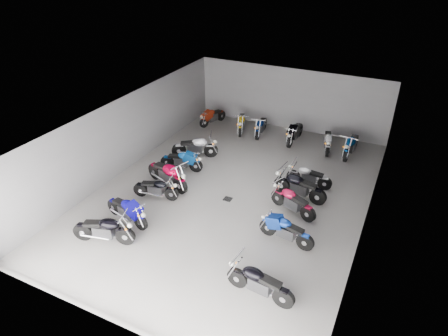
# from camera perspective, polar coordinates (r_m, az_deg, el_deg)

# --- Properties ---
(ground) EXTENTS (14.00, 14.00, 0.00)m
(ground) POSITION_cam_1_polar(r_m,az_deg,el_deg) (15.88, 1.31, -3.55)
(ground) COLOR gray
(ground) RESTS_ON ground
(wall_back) EXTENTS (10.00, 0.10, 3.20)m
(wall_back) POSITION_cam_1_polar(r_m,az_deg,el_deg) (21.09, 9.48, 9.67)
(wall_back) COLOR slate
(wall_back) RESTS_ON ground
(wall_left) EXTENTS (0.10, 14.00, 3.20)m
(wall_left) POSITION_cam_1_polar(r_m,az_deg,el_deg) (17.51, -13.71, 4.89)
(wall_left) COLOR slate
(wall_left) RESTS_ON ground
(wall_right) EXTENTS (0.10, 14.00, 3.20)m
(wall_right) POSITION_cam_1_polar(r_m,az_deg,el_deg) (14.04, 20.28, -2.80)
(wall_right) COLOR slate
(wall_right) RESTS_ON ground
(ceiling) EXTENTS (10.00, 14.00, 0.04)m
(ceiling) POSITION_cam_1_polar(r_m,az_deg,el_deg) (14.36, 1.46, 7.23)
(ceiling) COLOR black
(ceiling) RESTS_ON wall_back
(drain_grate) EXTENTS (0.32, 0.32, 0.01)m
(drain_grate) POSITION_cam_1_polar(r_m,az_deg,el_deg) (15.50, 0.54, -4.45)
(drain_grate) COLOR black
(drain_grate) RESTS_ON ground
(motorcycle_left_a) EXTENTS (2.08, 0.75, 0.94)m
(motorcycle_left_a) POSITION_cam_1_polar(r_m,az_deg,el_deg) (13.76, -16.74, -8.41)
(motorcycle_left_a) COLOR black
(motorcycle_left_a) RESTS_ON ground
(motorcycle_left_b) EXTENTS (2.02, 0.61, 0.90)m
(motorcycle_left_b) POSITION_cam_1_polar(r_m,az_deg,el_deg) (14.48, -13.68, -5.90)
(motorcycle_left_b) COLOR black
(motorcycle_left_b) RESTS_ON ground
(motorcycle_left_c) EXTENTS (1.83, 0.53, 0.81)m
(motorcycle_left_c) POSITION_cam_1_polar(r_m,az_deg,el_deg) (15.55, -9.66, -2.88)
(motorcycle_left_c) COLOR black
(motorcycle_left_c) RESTS_ON ground
(motorcycle_left_d) EXTENTS (2.24, 0.84, 1.01)m
(motorcycle_left_d) POSITION_cam_1_polar(r_m,az_deg,el_deg) (16.18, -8.06, -0.88)
(motorcycle_left_d) COLOR black
(motorcycle_left_d) RESTS_ON ground
(motorcycle_left_e) EXTENTS (1.89, 0.53, 0.84)m
(motorcycle_left_e) POSITION_cam_1_polar(r_m,az_deg,el_deg) (17.30, -6.03, 1.06)
(motorcycle_left_e) COLOR black
(motorcycle_left_e) RESTS_ON ground
(motorcycle_left_f) EXTENTS (1.98, 1.02, 0.93)m
(motorcycle_left_f) POSITION_cam_1_polar(r_m,az_deg,el_deg) (18.28, -4.11, 3.02)
(motorcycle_left_f) COLOR black
(motorcycle_left_f) RESTS_ON ground
(motorcycle_right_a) EXTENTS (2.07, 0.46, 0.91)m
(motorcycle_right_a) POSITION_cam_1_polar(r_m,az_deg,el_deg) (11.53, 5.05, -15.98)
(motorcycle_right_a) COLOR black
(motorcycle_right_a) RESTS_ON ground
(motorcycle_right_c) EXTENTS (1.95, 0.48, 0.86)m
(motorcycle_right_c) POSITION_cam_1_polar(r_m,az_deg,el_deg) (13.38, 8.80, -8.76)
(motorcycle_right_c) COLOR black
(motorcycle_right_c) RESTS_ON ground
(motorcycle_right_d) EXTENTS (1.91, 0.86, 0.88)m
(motorcycle_right_d) POSITION_cam_1_polar(r_m,az_deg,el_deg) (14.76, 9.74, -4.70)
(motorcycle_right_d) COLOR black
(motorcycle_right_d) RESTS_ON ground
(motorcycle_right_e) EXTENTS (2.17, 0.51, 0.95)m
(motorcycle_right_e) POSITION_cam_1_polar(r_m,az_deg,el_deg) (15.58, 10.67, -2.59)
(motorcycle_right_e) COLOR black
(motorcycle_right_e) RESTS_ON ground
(motorcycle_right_f) EXTENTS (1.86, 0.37, 0.82)m
(motorcycle_right_f) POSITION_cam_1_polar(r_m,az_deg,el_deg) (16.44, 11.99, -1.17)
(motorcycle_right_f) COLOR black
(motorcycle_right_f) RESTS_ON ground
(motorcycle_back_a) EXTENTS (0.68, 1.82, 0.82)m
(motorcycle_back_a) POSITION_cam_1_polar(r_m,az_deg,el_deg) (21.70, -1.67, 7.39)
(motorcycle_back_a) COLOR black
(motorcycle_back_a) RESTS_ON ground
(motorcycle_back_b) EXTENTS (0.83, 2.02, 0.92)m
(motorcycle_back_b) POSITION_cam_1_polar(r_m,az_deg,el_deg) (20.84, 2.48, 6.56)
(motorcycle_back_b) COLOR black
(motorcycle_back_b) RESTS_ON ground
(motorcycle_back_c) EXTENTS (0.46, 1.96, 0.86)m
(motorcycle_back_c) POSITION_cam_1_polar(r_m,az_deg,el_deg) (20.54, 5.30, 6.00)
(motorcycle_back_c) COLOR black
(motorcycle_back_c) RESTS_ON ground
(motorcycle_back_d) EXTENTS (0.42, 2.11, 0.93)m
(motorcycle_back_d) POSITION_cam_1_polar(r_m,az_deg,el_deg) (19.97, 10.08, 5.03)
(motorcycle_back_d) COLOR black
(motorcycle_back_d) RESTS_ON ground
(motorcycle_back_e) EXTENTS (0.61, 1.98, 0.88)m
(motorcycle_back_e) POSITION_cam_1_polar(r_m,az_deg,el_deg) (19.53, 14.61, 3.82)
(motorcycle_back_e) COLOR black
(motorcycle_back_e) RESTS_ON ground
(motorcycle_back_f) EXTENTS (0.47, 2.19, 0.96)m
(motorcycle_back_f) POSITION_cam_1_polar(r_m,az_deg,el_deg) (19.32, 17.71, 3.19)
(motorcycle_back_f) COLOR black
(motorcycle_back_f) RESTS_ON ground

